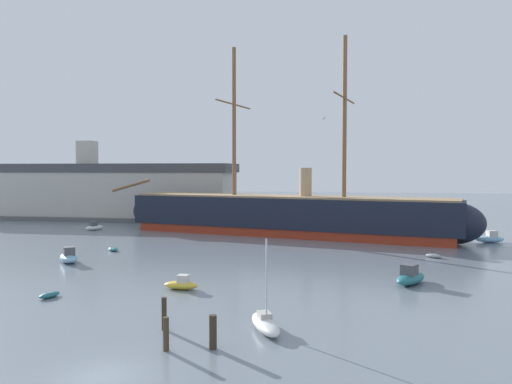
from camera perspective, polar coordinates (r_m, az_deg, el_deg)
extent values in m
plane|color=slate|center=(26.39, -17.33, -19.57)|extent=(400.00, 400.00, 0.00)
cube|color=maroon|center=(75.42, 3.51, -4.49)|extent=(48.33, 18.08, 1.25)
cube|color=black|center=(75.13, 3.51, -2.33)|extent=(50.35, 18.83, 4.46)
ellipsoid|color=black|center=(85.67, -11.13, -2.19)|extent=(10.31, 8.64, 5.71)
ellipsoid|color=black|center=(70.87, 21.32, -3.31)|extent=(10.31, 8.64, 5.71)
cube|color=#9E7F5B|center=(74.96, 3.52, -0.53)|extent=(49.24, 18.02, 0.27)
cylinder|color=brown|center=(78.58, -2.53, 7.98)|extent=(0.62, 0.62, 23.20)
cylinder|color=brown|center=(78.89, -2.54, 10.00)|extent=(3.01, 11.73, 0.25)
cylinder|color=brown|center=(72.76, 10.11, 8.38)|extent=(0.62, 0.62, 23.20)
cylinder|color=brown|center=(73.09, 10.13, 10.55)|extent=(3.01, 11.73, 0.25)
cylinder|color=brown|center=(88.71, -14.15, 0.72)|extent=(7.79, 2.26, 2.38)
cylinder|color=tan|center=(73.92, 5.71, 1.04)|extent=(1.78, 1.78, 4.46)
ellipsoid|color=#236670|center=(42.39, -22.58, -10.83)|extent=(1.33, 1.95, 0.42)
cube|color=#4C4C51|center=(42.35, -22.59, -10.62)|extent=(0.68, 0.38, 0.07)
ellipsoid|color=silver|center=(31.55, 1.08, -14.91)|extent=(3.00, 4.55, 0.83)
cube|color=#B2ADA3|center=(31.62, 0.97, -13.98)|extent=(1.11, 1.30, 0.44)
cylinder|color=silver|center=(30.62, 1.20, -10.07)|extent=(0.11, 0.11, 5.05)
ellipsoid|color=gold|center=(42.30, -8.59, -10.52)|extent=(2.97, 1.42, 0.67)
cube|color=beige|center=(42.11, -8.34, -9.82)|extent=(0.94, 0.85, 0.67)
ellipsoid|color=#7FB2D6|center=(57.18, -20.67, -7.08)|extent=(3.85, 4.21, 0.94)
cube|color=#4C4C51|center=(56.79, -20.64, -6.38)|extent=(1.63, 1.65, 0.94)
ellipsoid|color=#236670|center=(45.61, 17.29, -9.44)|extent=(3.65, 4.52, 0.98)
cube|color=#4C4C51|center=(45.19, 17.15, -8.54)|extent=(1.63, 1.69, 0.98)
ellipsoid|color=#236670|center=(63.26, -16.04, -6.32)|extent=(2.01, 1.84, 0.45)
cube|color=#4C4C51|center=(63.23, -16.04, -6.17)|extent=(0.58, 0.66, 0.07)
ellipsoid|color=gray|center=(59.71, 19.70, -6.90)|extent=(2.02, 1.84, 0.45)
cube|color=#B2ADA3|center=(59.68, 19.70, -6.74)|extent=(0.58, 0.66, 0.07)
ellipsoid|color=silver|center=(85.91, -18.01, -3.91)|extent=(2.85, 3.57, 0.78)
cube|color=#4C4C51|center=(85.72, -18.15, -3.51)|extent=(1.29, 1.33, 0.78)
ellipsoid|color=#7FB2D6|center=(74.86, 25.22, -4.92)|extent=(4.16, 2.46, 0.91)
cube|color=beige|center=(74.90, 25.41, -4.36)|extent=(1.40, 1.30, 0.91)
ellipsoid|color=#B22D28|center=(87.23, 2.37, -3.74)|extent=(1.49, 2.71, 0.61)
cube|color=beige|center=(87.20, 2.37, -3.60)|extent=(0.98, 0.37, 0.09)
cylinder|color=#382B1E|center=(28.57, -4.96, -15.70)|extent=(0.42, 0.42, 1.89)
cylinder|color=#382B1E|center=(32.05, -10.48, -13.55)|extent=(0.31, 0.31, 2.04)
cylinder|color=#423323|center=(28.62, -10.27, -15.72)|extent=(0.32, 0.32, 1.86)
cube|color=#565659|center=(105.59, -17.21, -2.70)|extent=(58.54, 14.62, 0.80)
cube|color=#BCB7AD|center=(105.28, -17.24, -0.17)|extent=(53.22, 12.18, 8.55)
cube|color=#47474C|center=(105.17, -17.28, 2.62)|extent=(54.28, 12.43, 1.72)
cube|color=#BCB7AD|center=(106.65, -18.78, 4.31)|extent=(3.20, 3.20, 4.64)
ellipsoid|color=silver|center=(47.74, 7.68, 8.32)|extent=(0.34, 0.21, 0.11)
sphere|color=silver|center=(47.80, 7.91, 8.32)|extent=(0.09, 0.09, 0.09)
cube|color=#ADA89E|center=(48.11, 7.55, 8.30)|extent=(0.32, 0.65, 0.14)
cube|color=#ADA89E|center=(47.38, 7.81, 8.39)|extent=(0.32, 0.65, 0.14)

